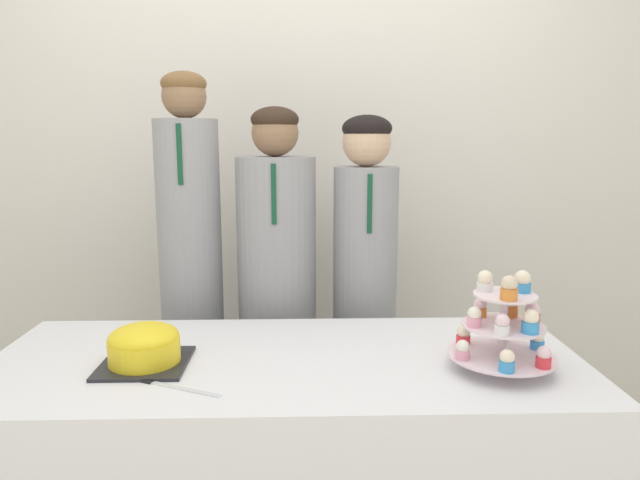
{
  "coord_description": "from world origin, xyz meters",
  "views": [
    {
      "loc": [
        0.05,
        -1.24,
        1.39
      ],
      "look_at": [
        0.1,
        0.4,
        1.09
      ],
      "focal_mm": 32.0,
      "sensor_mm": 36.0,
      "label": 1
    }
  ],
  "objects_px": {
    "student_1": "(277,308)",
    "round_cake": "(144,345)",
    "student_2": "(364,304)",
    "student_0": "(192,289)",
    "cake_knife": "(155,383)",
    "cupcake_stand": "(505,325)"
  },
  "relations": [
    {
      "from": "student_1",
      "to": "round_cake",
      "type": "bearing_deg",
      "value": -118.31
    },
    {
      "from": "student_1",
      "to": "student_2",
      "type": "xyz_separation_m",
      "value": [
        0.35,
        -0.0,
        0.01
      ]
    },
    {
      "from": "student_0",
      "to": "student_1",
      "type": "distance_m",
      "value": 0.35
    },
    {
      "from": "round_cake",
      "to": "student_0",
      "type": "bearing_deg",
      "value": 89.02
    },
    {
      "from": "cake_knife",
      "to": "cupcake_stand",
      "type": "relative_size",
      "value": 0.95
    },
    {
      "from": "cupcake_stand",
      "to": "student_0",
      "type": "distance_m",
      "value": 1.24
    },
    {
      "from": "cake_knife",
      "to": "student_0",
      "type": "distance_m",
      "value": 0.78
    },
    {
      "from": "cupcake_stand",
      "to": "student_0",
      "type": "height_order",
      "value": "student_0"
    },
    {
      "from": "student_2",
      "to": "round_cake",
      "type": "bearing_deg",
      "value": -137.19
    },
    {
      "from": "cupcake_stand",
      "to": "student_0",
      "type": "relative_size",
      "value": 0.18
    },
    {
      "from": "student_1",
      "to": "student_2",
      "type": "height_order",
      "value": "student_1"
    },
    {
      "from": "cake_knife",
      "to": "student_1",
      "type": "height_order",
      "value": "student_1"
    },
    {
      "from": "cake_knife",
      "to": "cupcake_stand",
      "type": "height_order",
      "value": "cupcake_stand"
    },
    {
      "from": "student_1",
      "to": "student_2",
      "type": "distance_m",
      "value": 0.35
    },
    {
      "from": "cake_knife",
      "to": "round_cake",
      "type": "bearing_deg",
      "value": 140.29
    },
    {
      "from": "student_0",
      "to": "student_2",
      "type": "distance_m",
      "value": 0.7
    },
    {
      "from": "round_cake",
      "to": "student_2",
      "type": "distance_m",
      "value": 0.96
    },
    {
      "from": "cupcake_stand",
      "to": "student_1",
      "type": "distance_m",
      "value": 0.99
    },
    {
      "from": "round_cake",
      "to": "student_1",
      "type": "xyz_separation_m",
      "value": [
        0.35,
        0.65,
        -0.09
      ]
    },
    {
      "from": "cake_knife",
      "to": "student_0",
      "type": "xyz_separation_m",
      "value": [
        -0.05,
        0.78,
        0.05
      ]
    },
    {
      "from": "cupcake_stand",
      "to": "student_1",
      "type": "relative_size",
      "value": 0.2
    },
    {
      "from": "student_0",
      "to": "student_2",
      "type": "relative_size",
      "value": 1.11
    }
  ]
}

